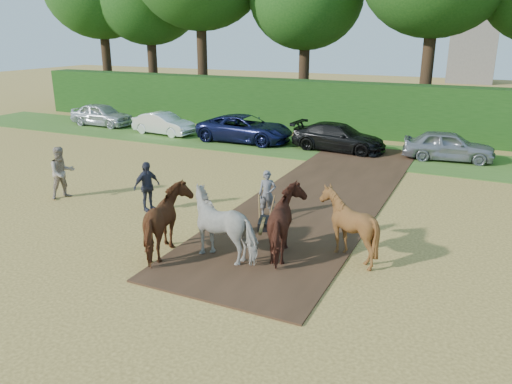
{
  "coord_description": "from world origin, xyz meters",
  "views": [
    {
      "loc": [
        6.68,
        -9.95,
        5.81
      ],
      "look_at": [
        0.91,
        2.34,
        1.4
      ],
      "focal_mm": 35.0,
      "sensor_mm": 36.0,
      "label": 1
    }
  ],
  "objects_px": {
    "spectator_near": "(62,173)",
    "plough_team": "(258,223)",
    "parked_cars": "(354,138)",
    "spectator_far": "(147,186)"
  },
  "relations": [
    {
      "from": "spectator_near",
      "to": "plough_team",
      "type": "xyz_separation_m",
      "value": [
        8.43,
        -1.41,
        -0.02
      ]
    },
    {
      "from": "plough_team",
      "to": "spectator_near",
      "type": "bearing_deg",
      "value": 170.51
    },
    {
      "from": "spectator_far",
      "to": "plough_team",
      "type": "relative_size",
      "value": 0.27
    },
    {
      "from": "spectator_near",
      "to": "spectator_far",
      "type": "height_order",
      "value": "spectator_near"
    },
    {
      "from": "plough_team",
      "to": "parked_cars",
      "type": "relative_size",
      "value": 0.17
    },
    {
      "from": "spectator_near",
      "to": "parked_cars",
      "type": "xyz_separation_m",
      "value": [
        7.66,
        11.6,
        -0.25
      ]
    },
    {
      "from": "spectator_near",
      "to": "plough_team",
      "type": "distance_m",
      "value": 8.54
    },
    {
      "from": "spectator_near",
      "to": "parked_cars",
      "type": "height_order",
      "value": "spectator_near"
    },
    {
      "from": "spectator_far",
      "to": "parked_cars",
      "type": "bearing_deg",
      "value": -0.32
    },
    {
      "from": "spectator_near",
      "to": "plough_team",
      "type": "relative_size",
      "value": 0.3
    }
  ]
}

